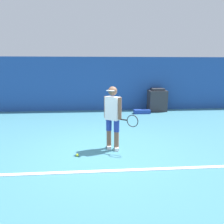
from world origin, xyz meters
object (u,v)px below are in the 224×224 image
Objects in this scene: tennis_ball at (77,155)px; covered_chair at (157,100)px; tennis_player at (113,115)px; equipment_bag at (142,112)px.

tennis_ball is 0.06× the size of covered_chair.
covered_chair is at bearing 97.51° from tennis_player.
equipment_bag is at bearing -147.97° from covered_chair.
tennis_ball is 0.09× the size of equipment_bag.
equipment_bag is at bearing 61.11° from tennis_ball.
tennis_ball is 5.24m from equipment_bag.
tennis_ball is at bearing -123.33° from covered_chair.
equipment_bag reaches higher than tennis_ball.
tennis_ball is 6.12m from covered_chair.
covered_chair is at bearing 32.03° from equipment_bag.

